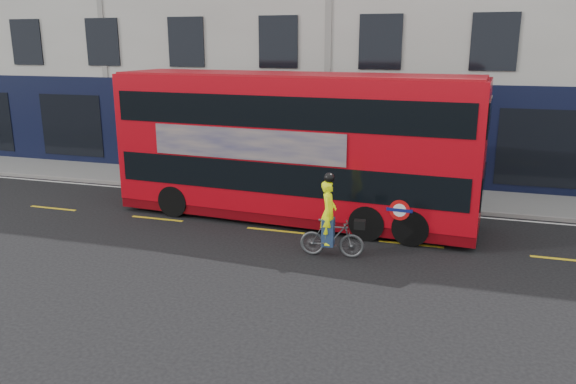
% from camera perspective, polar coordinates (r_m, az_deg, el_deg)
% --- Properties ---
extents(ground, '(120.00, 120.00, 0.00)m').
position_cam_1_polar(ground, '(15.56, -3.02, -5.64)').
color(ground, black).
rests_on(ground, ground).
extents(pavement, '(60.00, 3.00, 0.12)m').
position_cam_1_polar(pavement, '(21.48, 2.93, 0.33)').
color(pavement, slate).
rests_on(pavement, ground).
extents(kerb, '(60.00, 0.12, 0.13)m').
position_cam_1_polar(kerb, '(20.08, 1.87, -0.69)').
color(kerb, gray).
rests_on(kerb, ground).
extents(road_edge_line, '(58.00, 0.10, 0.01)m').
position_cam_1_polar(road_edge_line, '(19.81, 1.64, -1.08)').
color(road_edge_line, silver).
rests_on(road_edge_line, ground).
extents(lane_dashes, '(58.00, 0.12, 0.01)m').
position_cam_1_polar(lane_dashes, '(16.89, -1.27, -3.93)').
color(lane_dashes, gold).
rests_on(lane_dashes, ground).
extents(bus, '(11.49, 3.33, 4.58)m').
position_cam_1_polar(bus, '(17.48, 0.70, 4.65)').
color(bus, '#B10711').
rests_on(bus, ground).
extents(cyclist, '(1.73, 0.65, 2.26)m').
position_cam_1_polar(cyclist, '(14.70, 4.38, -3.76)').
color(cyclist, '#4A4E50').
rests_on(cyclist, ground).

